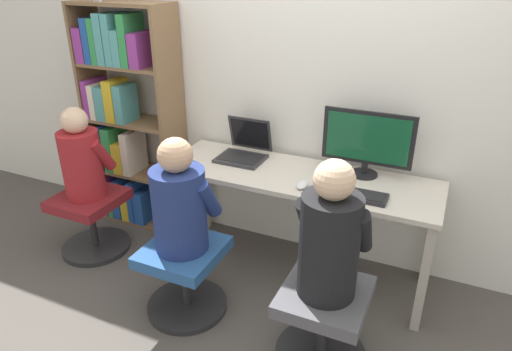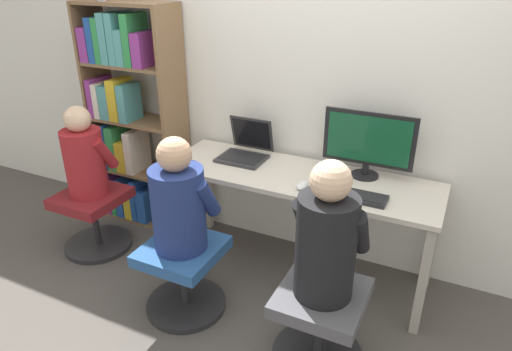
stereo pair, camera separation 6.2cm
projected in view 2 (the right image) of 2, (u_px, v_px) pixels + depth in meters
ground_plane at (279, 294)px, 2.91m from camera, size 14.00×14.00×0.00m
wall_back at (322, 71)px, 2.86m from camera, size 10.00×0.05×2.60m
desk at (298, 187)px, 2.87m from camera, size 1.73×0.55×0.72m
desktop_monitor at (368, 143)px, 2.72m from camera, size 0.55×0.17×0.41m
laptop at (245, 150)px, 3.06m from camera, size 0.31×0.31×0.26m
keyboard at (349, 194)px, 2.57m from camera, size 0.43×0.14×0.03m
computer_mouse_by_keyboard at (302, 185)px, 2.67m from camera, size 0.06×0.11×0.03m
office_chair_left at (320, 321)px, 2.34m from camera, size 0.48×0.48×0.44m
office_chair_right at (184, 273)px, 2.70m from camera, size 0.48×0.48×0.44m
person_at_monitor at (327, 238)px, 2.13m from camera, size 0.35×0.33×0.71m
person_at_laptop at (179, 201)px, 2.50m from camera, size 0.37×0.32×0.67m
bookshelf at (127, 121)px, 3.45m from camera, size 0.73×0.31×1.68m
office_chair_side at (94, 216)px, 3.29m from camera, size 0.48×0.48×0.44m
person_near_shelf at (84, 157)px, 3.10m from camera, size 0.33×0.30×0.64m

